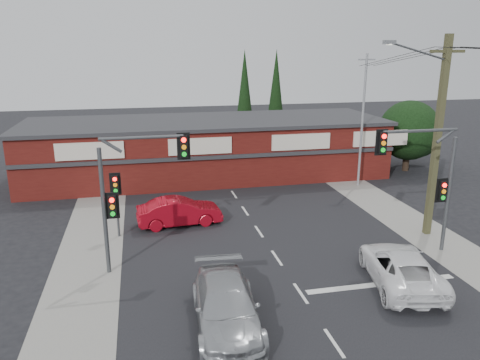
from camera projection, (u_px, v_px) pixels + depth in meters
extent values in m
plane|color=black|center=(289.00, 276.00, 19.90)|extent=(120.00, 120.00, 0.00)
cube|color=black|center=(259.00, 232.00, 24.60)|extent=(14.00, 70.00, 0.01)
cube|color=gray|center=(91.00, 246.00, 22.86)|extent=(3.00, 70.00, 0.02)
cube|color=gray|center=(405.00, 220.00, 26.33)|extent=(3.00, 70.00, 0.02)
cube|color=silver|center=(381.00, 284.00, 19.20)|extent=(6.50, 0.35, 0.01)
imported|color=white|center=(401.00, 267.00, 19.07)|extent=(3.52, 5.71, 1.48)
imported|color=#ADB0B3|center=(226.00, 307.00, 16.10)|extent=(2.53, 5.50, 1.56)
imported|color=#A00917|center=(179.00, 212.00, 25.47)|extent=(4.67, 1.95, 1.50)
cube|color=silver|center=(334.00, 343.00, 15.38)|extent=(0.12, 1.60, 0.01)
cube|color=silver|center=(301.00, 293.00, 18.48)|extent=(0.12, 1.60, 0.01)
cube|color=silver|center=(277.00, 258.00, 21.58)|extent=(0.12, 1.60, 0.01)
cube|color=silver|center=(259.00, 231.00, 24.68)|extent=(0.12, 1.60, 0.01)
cube|color=silver|center=(245.00, 211.00, 27.78)|extent=(0.12, 1.60, 0.01)
cube|color=silver|center=(234.00, 194.00, 30.88)|extent=(0.12, 1.60, 0.01)
cube|color=silver|center=(225.00, 181.00, 33.98)|extent=(0.12, 1.60, 0.01)
cube|color=silver|center=(217.00, 170.00, 37.08)|extent=(0.12, 1.60, 0.01)
cube|color=#49110E|center=(207.00, 149.00, 35.12)|extent=(26.00, 8.00, 4.00)
cube|color=#2D2D30|center=(206.00, 121.00, 34.55)|extent=(26.40, 8.40, 0.25)
cube|color=beige|center=(90.00, 151.00, 29.38)|extent=(4.20, 0.12, 1.10)
cube|color=beige|center=(200.00, 146.00, 30.81)|extent=(4.20, 0.12, 1.10)
cube|color=beige|center=(301.00, 142.00, 32.24)|extent=(4.20, 0.12, 1.10)
cube|color=beige|center=(381.00, 138.00, 33.47)|extent=(4.20, 0.12, 1.10)
cube|color=#2D2D30|center=(216.00, 157.00, 31.19)|extent=(26.00, 0.15, 0.25)
cylinder|color=#2D2116|center=(406.00, 159.00, 36.71)|extent=(0.50, 0.50, 1.80)
sphere|color=black|center=(409.00, 130.00, 36.08)|extent=(4.60, 4.60, 4.60)
sphere|color=black|center=(418.00, 136.00, 37.52)|extent=(3.40, 3.40, 3.40)
sphere|color=black|center=(384.00, 139.00, 37.38)|extent=(2.80, 2.80, 2.80)
cylinder|color=#2D2116|center=(244.00, 142.00, 42.90)|extent=(0.24, 0.24, 2.00)
cone|color=black|center=(245.00, 92.00, 41.66)|extent=(1.80, 1.80, 7.50)
cylinder|color=#2D2116|center=(275.00, 137.00, 45.49)|extent=(0.24, 0.24, 2.00)
cone|color=black|center=(276.00, 90.00, 44.26)|extent=(1.80, 1.80, 7.50)
cylinder|color=#47494C|center=(104.00, 212.00, 19.49)|extent=(0.18, 0.18, 5.50)
cylinder|color=#47494C|center=(141.00, 137.00, 18.99)|extent=(3.40, 0.14, 0.14)
cylinder|color=#47494C|center=(112.00, 146.00, 18.83)|extent=(0.82, 0.14, 0.63)
cube|color=black|center=(184.00, 147.00, 19.46)|extent=(0.32, 0.22, 0.95)
cube|color=black|center=(184.00, 146.00, 19.53)|extent=(0.55, 0.04, 1.15)
cylinder|color=#FF0C07|center=(184.00, 140.00, 19.26)|extent=(0.20, 0.06, 0.20)
cylinder|color=orange|center=(184.00, 147.00, 19.34)|extent=(0.20, 0.06, 0.20)
cylinder|color=#0CE526|center=(184.00, 154.00, 19.42)|extent=(0.20, 0.06, 0.20)
cube|color=black|center=(112.00, 206.00, 19.50)|extent=(0.32, 0.22, 0.95)
cube|color=black|center=(113.00, 206.00, 19.56)|extent=(0.55, 0.04, 1.15)
cylinder|color=#FF0C07|center=(112.00, 200.00, 19.29)|extent=(0.20, 0.06, 0.20)
cylinder|color=orange|center=(112.00, 207.00, 19.38)|extent=(0.20, 0.06, 0.20)
cylinder|color=#0CE526|center=(113.00, 214.00, 19.46)|extent=(0.20, 0.06, 0.20)
cylinder|color=#47494C|center=(448.00, 195.00, 21.72)|extent=(0.18, 0.18, 5.50)
cylinder|color=#47494C|center=(420.00, 131.00, 20.50)|extent=(3.60, 0.14, 0.14)
cylinder|color=#47494C|center=(445.00, 136.00, 20.84)|extent=(0.82, 0.14, 0.63)
cube|color=black|center=(382.00, 143.00, 20.26)|extent=(0.32, 0.22, 0.95)
cube|color=black|center=(381.00, 142.00, 20.32)|extent=(0.55, 0.04, 1.15)
cylinder|color=#FF0C07|center=(384.00, 136.00, 20.05)|extent=(0.20, 0.06, 0.20)
cylinder|color=orange|center=(384.00, 143.00, 20.14)|extent=(0.20, 0.06, 0.20)
cylinder|color=#0CE526|center=(383.00, 150.00, 20.22)|extent=(0.20, 0.06, 0.20)
cube|color=black|center=(442.00, 191.00, 21.58)|extent=(0.32, 0.22, 0.95)
cube|color=black|center=(441.00, 190.00, 21.64)|extent=(0.55, 0.04, 1.15)
cylinder|color=#FF0C07|center=(445.00, 185.00, 21.37)|extent=(0.20, 0.06, 0.20)
cylinder|color=orange|center=(444.00, 192.00, 21.46)|extent=(0.20, 0.06, 0.20)
cylinder|color=#0CE526|center=(443.00, 198.00, 21.54)|extent=(0.20, 0.06, 0.20)
cylinder|color=#47494C|center=(117.00, 209.00, 23.66)|extent=(0.12, 0.12, 3.00)
cube|color=black|center=(115.00, 184.00, 23.30)|extent=(0.32, 0.22, 0.95)
cube|color=black|center=(115.00, 184.00, 23.37)|extent=(0.55, 0.04, 1.15)
cylinder|color=#FF0C07|center=(115.00, 179.00, 23.10)|extent=(0.20, 0.06, 0.20)
cylinder|color=orange|center=(115.00, 185.00, 23.18)|extent=(0.20, 0.06, 0.20)
cylinder|color=#0CE526|center=(116.00, 191.00, 23.26)|extent=(0.20, 0.06, 0.20)
cube|color=#4A482A|center=(437.00, 139.00, 23.08)|extent=(0.30, 0.30, 10.00)
cube|color=#4A482A|center=(447.00, 51.00, 21.93)|extent=(1.80, 0.14, 0.14)
cylinder|color=#47494C|center=(419.00, 51.00, 21.47)|extent=(3.23, 0.39, 0.89)
cube|color=slate|center=(389.00, 42.00, 20.89)|extent=(0.55, 0.25, 0.18)
cylinder|color=silver|center=(389.00, 45.00, 20.92)|extent=(0.28, 0.28, 0.05)
cylinder|color=gray|center=(362.00, 122.00, 31.78)|extent=(0.16, 0.16, 9.00)
cube|color=gray|center=(367.00, 60.00, 30.66)|extent=(1.20, 0.10, 0.10)
cylinder|color=black|center=(391.00, 58.00, 26.20)|extent=(0.73, 9.01, 1.22)
cylinder|color=black|center=(400.00, 58.00, 26.32)|extent=(0.52, 9.00, 1.22)
cylinder|color=black|center=(410.00, 58.00, 26.45)|extent=(0.31, 9.00, 1.22)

